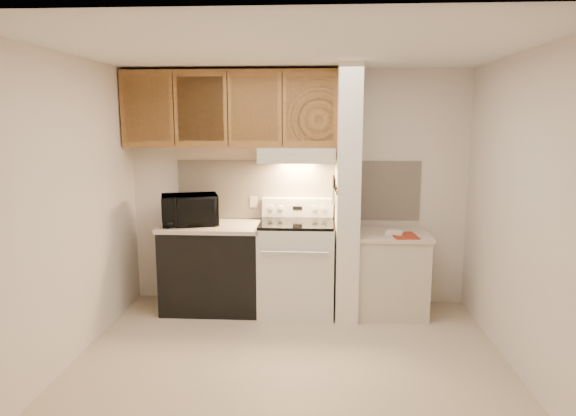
{
  "coord_description": "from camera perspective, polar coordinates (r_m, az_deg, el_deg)",
  "views": [
    {
      "loc": [
        0.22,
        -3.98,
        1.98
      ],
      "look_at": [
        -0.06,
        0.75,
        1.16
      ],
      "focal_mm": 32.0,
      "sensor_mm": 36.0,
      "label": 1
    }
  ],
  "objects": [
    {
      "name": "knife_blade_c",
      "position": [
        5.14,
        5.12,
        1.04
      ],
      "size": [
        0.01,
        0.04,
        0.2
      ],
      "primitive_type": "cube",
      "color": "silver",
      "rests_on": "knife_strip"
    },
    {
      "name": "range_knob_right_inner",
      "position": [
        5.45,
        2.95,
        -0.03
      ],
      "size": [
        0.05,
        0.02,
        0.05
      ],
      "primitive_type": "cylinder",
      "rotation": [
        1.57,
        0.0,
        0.0
      ],
      "color": "silver",
      "rests_on": "range_backguard"
    },
    {
      "name": "cab_door_a",
      "position": [
        5.43,
        -15.41,
        10.56
      ],
      "size": [
        0.46,
        0.01,
        0.63
      ],
      "primitive_type": "cube",
      "color": "olive",
      "rests_on": "upper_cabinets"
    },
    {
      "name": "knife_blade_d",
      "position": [
        5.21,
        5.1,
        1.37
      ],
      "size": [
        0.01,
        0.04,
        0.16
      ],
      "primitive_type": "cube",
      "color": "silver",
      "rests_on": "knife_strip"
    },
    {
      "name": "oven_handle",
      "position": [
        4.95,
        0.76,
        -4.96
      ],
      "size": [
        0.65,
        0.02,
        0.02
      ],
      "primitive_type": "cylinder",
      "rotation": [
        0.0,
        1.57,
        0.0
      ],
      "color": "silver",
      "rests_on": "range_body"
    },
    {
      "name": "knife_blade_b",
      "position": [
        5.06,
        5.15,
        1.01
      ],
      "size": [
        0.01,
        0.04,
        0.18
      ],
      "primitive_type": "cube",
      "color": "silver",
      "rests_on": "knife_strip"
    },
    {
      "name": "oven_window",
      "position": [
        5.04,
        0.78,
        -7.27
      ],
      "size": [
        0.5,
        0.01,
        0.3
      ],
      "primitive_type": "cube",
      "color": "black",
      "rests_on": "range_body"
    },
    {
      "name": "range_display",
      "position": [
        5.46,
        1.06,
        -0.01
      ],
      "size": [
        0.1,
        0.01,
        0.04
      ],
      "primitive_type": "cube",
      "color": "black",
      "rests_on": "range_backguard"
    },
    {
      "name": "microwave",
      "position": [
        5.37,
        -10.87,
        -0.18
      ],
      "size": [
        0.65,
        0.53,
        0.31
      ],
      "primitive_type": "imported",
      "rotation": [
        0.0,
        0.0,
        0.29
      ],
      "color": "black",
      "rests_on": "left_countertop"
    },
    {
      "name": "knife_blade_a",
      "position": [
        4.99,
        5.17,
        1.0
      ],
      "size": [
        0.01,
        0.03,
        0.16
      ],
      "primitive_type": "cube",
      "color": "silver",
      "rests_on": "knife_strip"
    },
    {
      "name": "teal_jar",
      "position": [
        5.57,
        -8.29,
        -0.84
      ],
      "size": [
        0.1,
        0.1,
        0.1
      ],
      "primitive_type": "cylinder",
      "rotation": [
        0.0,
        0.0,
        0.14
      ],
      "color": "#286159",
      "rests_on": "left_countertop"
    },
    {
      "name": "wall_right",
      "position": [
        4.34,
        24.71,
        -0.78
      ],
      "size": [
        0.02,
        3.0,
        2.5
      ],
      "primitive_type": "cube",
      "color": "silver",
      "rests_on": "floor"
    },
    {
      "name": "cab_gap_a",
      "position": [
        5.34,
        -12.6,
        10.69
      ],
      "size": [
        0.01,
        0.01,
        0.73
      ],
      "primitive_type": "cube",
      "color": "black",
      "rests_on": "upper_cabinets"
    },
    {
      "name": "left_countertop",
      "position": [
        5.37,
        -8.48,
        -2.02
      ],
      "size": [
        1.04,
        0.67,
        0.04
      ],
      "primitive_type": "cube",
      "color": "beige",
      "rests_on": "dishwasher_front"
    },
    {
      "name": "outlet",
      "position": [
        5.57,
        -3.85,
        0.68
      ],
      "size": [
        0.08,
        0.01,
        0.12
      ],
      "primitive_type": "cube",
      "color": "beige",
      "rests_on": "backsplash"
    },
    {
      "name": "upper_cabinets",
      "position": [
        5.38,
        -6.43,
        10.86
      ],
      "size": [
        2.18,
        0.33,
        0.77
      ],
      "primitive_type": "cube",
      "color": "olive",
      "rests_on": "wall_back"
    },
    {
      "name": "knife_handle_e",
      "position": [
        5.27,
        5.1,
        3.11
      ],
      "size": [
        0.02,
        0.02,
        0.1
      ],
      "primitive_type": "cylinder",
      "color": "black",
      "rests_on": "knife_strip"
    },
    {
      "name": "knife_handle_c",
      "position": [
        5.1,
        5.15,
        2.9
      ],
      "size": [
        0.02,
        0.02,
        0.1
      ],
      "primitive_type": "cylinder",
      "color": "black",
      "rests_on": "knife_strip"
    },
    {
      "name": "knife_handle_b",
      "position": [
        5.04,
        5.18,
        2.81
      ],
      "size": [
        0.02,
        0.02,
        0.1
      ],
      "primitive_type": "cylinder",
      "color": "black",
      "rests_on": "knife_strip"
    },
    {
      "name": "white_box",
      "position": [
        5.21,
        11.77,
        -2.71
      ],
      "size": [
        0.19,
        0.16,
        0.04
      ],
      "primitive_type": "cube",
      "rotation": [
        0.0,
        0.0,
        -0.38
      ],
      "color": "white",
      "rests_on": "right_countertop"
    },
    {
      "name": "pillar_trim",
      "position": [
        5.18,
        5.32,
        2.21
      ],
      "size": [
        0.01,
        0.7,
        0.04
      ],
      "primitive_type": "cube",
      "color": "olive",
      "rests_on": "partition_pillar"
    },
    {
      "name": "dishwasher_front",
      "position": [
        5.48,
        -8.36,
        -6.68
      ],
      "size": [
        1.0,
        0.63,
        0.87
      ],
      "primitive_type": "cube",
      "color": "black",
      "rests_on": "floor"
    },
    {
      "name": "hood_lip",
      "position": [
        5.07,
        0.93,
        5.27
      ],
      "size": [
        0.78,
        0.04,
        0.06
      ],
      "primitive_type": "cube",
      "color": "beige",
      "rests_on": "range_hood"
    },
    {
      "name": "range_knob_left_inner",
      "position": [
        5.47,
        -0.83,
        0.0
      ],
      "size": [
        0.05,
        0.02,
        0.05
      ],
      "primitive_type": "cylinder",
      "rotation": [
        1.57,
        0.0,
        0.0
      ],
      "color": "silver",
      "rests_on": "range_backguard"
    },
    {
      "name": "partition_pillar",
      "position": [
        5.19,
        6.59,
        1.65
      ],
      "size": [
        0.22,
        0.7,
        2.5
      ],
      "primitive_type": "cube",
      "color": "white",
      "rests_on": "floor"
    },
    {
      "name": "cab_door_c",
      "position": [
        5.18,
        -3.71,
        10.94
      ],
      "size": [
        0.46,
        0.01,
        0.63
      ],
      "primitive_type": "cube",
      "color": "olive",
      "rests_on": "upper_cabinets"
    },
    {
      "name": "cab_gap_b",
      "position": [
        5.22,
        -6.74,
        10.89
      ],
      "size": [
        0.01,
        0.01,
        0.73
      ],
      "primitive_type": "cube",
      "color": "black",
      "rests_on": "upper_cabinets"
    },
    {
      "name": "knife_strip",
      "position": [
        5.12,
        5.28,
        2.36
      ],
      "size": [
        0.02,
        0.42,
        0.04
      ],
      "primitive_type": "cube",
      "color": "black",
      "rests_on": "partition_pillar"
    },
    {
      "name": "range_hood",
      "position": [
        5.27,
        1.03,
        5.94
      ],
      "size": [
        0.78,
        0.44,
        0.15
      ],
      "primitive_type": "cube",
      "color": "beige",
      "rests_on": "upper_cabinets"
    },
    {
      "name": "wall_back",
      "position": [
        5.53,
        1.11,
        2.21
      ],
      "size": [
        3.6,
        2.5,
        0.02
      ],
      "primitive_type": "cube",
      "rotation": [
        1.57,
        0.0,
        0.0
      ],
      "color": "silver",
      "rests_on": "floor"
    },
    {
      "name": "knife_handle_a",
      "position": [
        4.97,
        5.2,
        2.7
      ],
      "size": [
        0.02,
        0.02,
        0.1
      ],
      "primitive_type": "cylinder",
      "color": "black",
      "rests_on": "knife_strip"
    },
    {
      "name": "knife_blade_e",
      "position": [
        5.3,
        5.07,
        1.4
      ],
      "size": [
        0.01,
        0.04,
        0.18
      ],
      "primitive_type": "cube",
      "color": "silver",
      "rests_on": "knife_strip"
    },
    {
      "name": "cab_door_b",
      "position": [
        5.28,
        -9.7,
        10.8
      ],
      "size": [
        0.46,
        0.01,
        0.63
      ],
      "primitive_type": "cube",
      "color": "olive",
      "rests_on": "upper_cabinets"
    },
    {
      "name": "oven_mitt",
      "position": [
        5.36,
        5.08,
        1.57
      ],
      "size": [
        0.03,
        0.09,
        0.21
      ],
      "primitive_type": "cube",
      "color": "slate",
      "rests_on": "partition_pillar"
    },
    {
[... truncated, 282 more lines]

